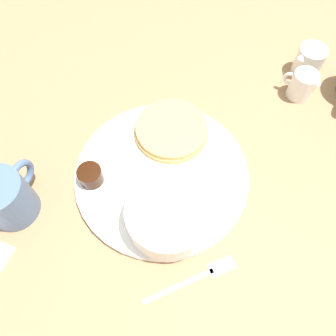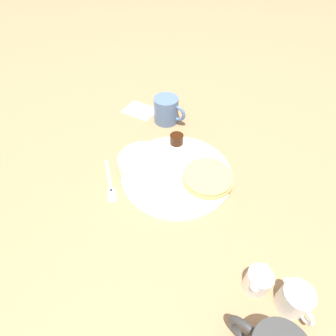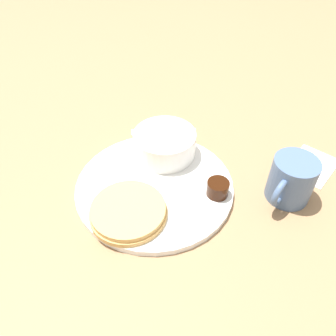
# 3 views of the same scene
# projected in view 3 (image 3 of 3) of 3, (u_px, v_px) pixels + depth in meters

# --- Properties ---
(ground_plane) EXTENTS (4.00, 4.00, 0.00)m
(ground_plane) POSITION_uv_depth(u_px,v_px,m) (155.00, 188.00, 0.61)
(ground_plane) COLOR #93704C
(plate) EXTENTS (0.29, 0.29, 0.01)m
(plate) POSITION_uv_depth(u_px,v_px,m) (155.00, 186.00, 0.61)
(plate) COLOR white
(plate) RESTS_ON ground_plane
(pancake_stack) EXTENTS (0.13, 0.13, 0.02)m
(pancake_stack) POSITION_uv_depth(u_px,v_px,m) (128.00, 211.00, 0.54)
(pancake_stack) COLOR tan
(pancake_stack) RESTS_ON plate
(bowl) EXTENTS (0.12, 0.12, 0.05)m
(bowl) POSITION_uv_depth(u_px,v_px,m) (165.00, 143.00, 0.64)
(bowl) COLOR white
(bowl) RESTS_ON plate
(syrup_cup) EXTENTS (0.04, 0.04, 0.03)m
(syrup_cup) POSITION_uv_depth(u_px,v_px,m) (218.00, 188.00, 0.57)
(syrup_cup) COLOR black
(syrup_cup) RESTS_ON plate
(butter_ramekin) EXTENTS (0.04, 0.04, 0.04)m
(butter_ramekin) POSITION_uv_depth(u_px,v_px,m) (176.00, 141.00, 0.67)
(butter_ramekin) COLOR white
(butter_ramekin) RESTS_ON plate
(coffee_mug) EXTENTS (0.11, 0.08, 0.08)m
(coffee_mug) POSITION_uv_depth(u_px,v_px,m) (291.00, 180.00, 0.57)
(coffee_mug) COLOR slate
(coffee_mug) RESTS_ON ground_plane
(fork) EXTENTS (0.12, 0.11, 0.00)m
(fork) POSITION_uv_depth(u_px,v_px,m) (156.00, 131.00, 0.74)
(fork) COLOR silver
(fork) RESTS_ON ground_plane
(napkin) EXTENTS (0.11, 0.08, 0.00)m
(napkin) POSITION_uv_depth(u_px,v_px,m) (312.00, 165.00, 0.65)
(napkin) COLOR white
(napkin) RESTS_ON ground_plane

